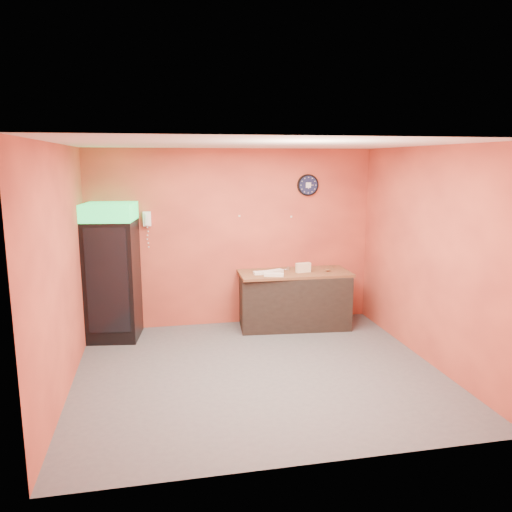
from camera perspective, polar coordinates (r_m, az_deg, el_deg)
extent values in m
plane|color=#47474C|center=(6.44, 0.30, -13.07)|extent=(4.50, 4.50, 0.00)
cube|color=#DB593D|center=(7.95, -2.61, 2.08)|extent=(4.50, 0.02, 2.80)
cube|color=#DB593D|center=(5.98, -21.30, -1.58)|extent=(0.02, 4.00, 2.80)
cube|color=#DB593D|center=(6.82, 19.15, 0.02)|extent=(0.02, 4.00, 2.80)
cube|color=white|center=(5.89, 0.33, 12.69)|extent=(4.50, 4.00, 0.02)
cube|color=black|center=(7.64, -16.02, -2.67)|extent=(0.80, 0.80, 1.76)
cube|color=green|center=(7.48, -16.42, 4.86)|extent=(0.80, 0.80, 0.25)
cube|color=black|center=(7.28, -15.88, -2.72)|extent=(0.58, 0.10, 1.51)
cube|color=black|center=(7.99, 4.36, -5.07)|extent=(1.76, 0.91, 0.85)
cylinder|color=black|center=(8.11, 5.94, 8.07)|extent=(0.35, 0.05, 0.35)
cylinder|color=#0F1433|center=(8.09, 6.00, 8.06)|extent=(0.30, 0.01, 0.30)
cube|color=white|center=(8.08, 6.02, 8.06)|extent=(0.08, 0.00, 0.08)
cube|color=white|center=(7.77, -12.35, 4.18)|extent=(0.12, 0.07, 0.22)
cube|color=white|center=(7.72, -12.36, 4.13)|extent=(0.05, 0.04, 0.18)
cube|color=brown|center=(7.87, 4.40, -1.95)|extent=(1.75, 0.80, 0.04)
cube|color=#F5E4BF|center=(7.85, 5.42, -1.68)|extent=(0.24, 0.12, 0.05)
cube|color=#F5E4BF|center=(7.84, 5.42, -1.33)|extent=(0.24, 0.12, 0.05)
cube|color=#F5E4BF|center=(7.83, 5.43, -0.97)|extent=(0.24, 0.12, 0.05)
cube|color=white|center=(7.69, 0.83, -1.92)|extent=(0.30, 0.13, 0.04)
cube|color=white|center=(7.56, 2.06, -2.14)|extent=(0.32, 0.20, 0.04)
cube|color=white|center=(7.81, 2.13, -1.74)|extent=(0.30, 0.20, 0.04)
cylinder|color=silver|center=(7.99, 3.73, -1.40)|extent=(0.05, 0.05, 0.05)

